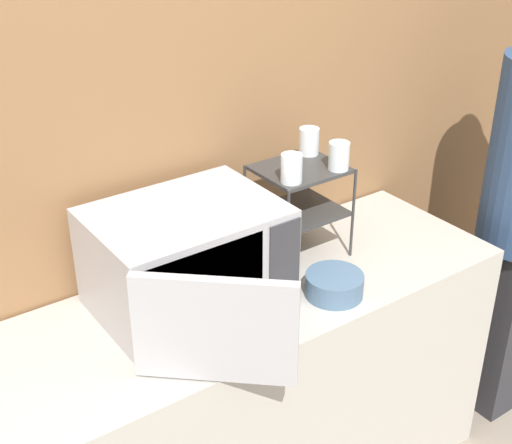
% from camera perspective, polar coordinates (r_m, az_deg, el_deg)
% --- Properties ---
extents(wall_back, '(8.00, 0.06, 2.60)m').
position_cam_1_polar(wall_back, '(2.32, -7.75, 5.87)').
color(wall_back, olive).
rests_on(wall_back, ground_plane).
extents(counter, '(1.99, 0.61, 0.89)m').
position_cam_1_polar(counter, '(2.52, -2.60, -14.92)').
color(counter, '#B7B2A8').
rests_on(counter, ground_plane).
extents(microwave, '(0.58, 0.72, 0.33)m').
position_cam_1_polar(microwave, '(2.15, -5.46, -3.12)').
color(microwave, '#ADADB2').
rests_on(microwave, counter).
extents(dish_rack, '(0.29, 0.25, 0.33)m').
position_cam_1_polar(dish_rack, '(2.40, 3.48, 2.40)').
color(dish_rack, '#333333').
rests_on(dish_rack, counter).
extents(glass_front_left, '(0.07, 0.07, 0.09)m').
position_cam_1_polar(glass_front_left, '(2.24, 2.86, 4.31)').
color(glass_front_left, silver).
rests_on(glass_front_left, dish_rack).
extents(glass_back_right, '(0.07, 0.07, 0.09)m').
position_cam_1_polar(glass_back_right, '(2.45, 4.26, 6.46)').
color(glass_back_right, silver).
rests_on(glass_back_right, dish_rack).
extents(glass_front_right, '(0.07, 0.07, 0.09)m').
position_cam_1_polar(glass_front_right, '(2.34, 6.65, 5.28)').
color(glass_front_right, silver).
rests_on(glass_front_right, dish_rack).
extents(bowl, '(0.19, 0.19, 0.07)m').
position_cam_1_polar(bowl, '(2.28, 6.28, -5.04)').
color(bowl, slate).
rests_on(bowl, counter).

